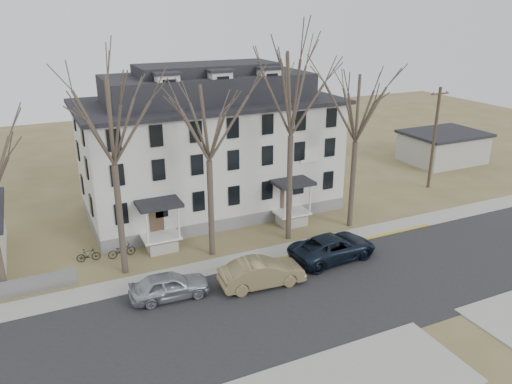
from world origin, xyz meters
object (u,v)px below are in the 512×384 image
boarding_house (210,147)px  bicycle_right (88,255)px  utility_pole_far (434,137)px  tree_center (292,88)px  tree_mid_left (208,118)px  car_silver (169,286)px  car_navy (333,248)px  car_tan (262,273)px  tree_far_left (109,114)px  tree_mid_right (358,104)px  bicycle_left (122,251)px

boarding_house → bicycle_right: (-10.94, -5.67, -4.91)m
utility_pole_far → bicycle_right: utility_pole_far is taller
tree_center → tree_mid_left: bearing=180.0°
boarding_house → car_silver: size_ratio=4.47×
tree_mid_left → tree_center: tree_center is taller
boarding_house → car_navy: bearing=-71.2°
boarding_house → car_tan: boarding_house is taller
car_silver → car_navy: size_ratio=0.76×
tree_far_left → tree_mid_right: size_ratio=1.08×
tree_far_left → car_tan: tree_far_left is taller
tree_far_left → tree_mid_left: 6.05m
utility_pole_far → bicycle_right: size_ratio=6.09×
tree_far_left → bicycle_right: (-1.94, 2.48, -9.87)m
tree_mid_left → tree_center: bearing=0.0°
car_silver → tree_far_left: bearing=26.4°
car_navy → bicycle_right: (-15.12, 6.63, -0.38)m
tree_far_left → car_silver: 10.58m
tree_mid_left → tree_center: 6.18m
tree_mid_left → bicycle_right: bearing=162.6°
tree_mid_right → car_silver: 18.50m
tree_mid_right → bicycle_right: (-19.44, 2.48, -9.13)m
boarding_house → car_tan: (-1.72, -13.41, -4.51)m
tree_mid_left → car_tan: bearing=-76.3°
boarding_house → utility_pole_far: size_ratio=2.19×
tree_center → bicycle_right: bearing=169.9°
car_silver → car_navy: 11.41m
tree_mid_left → car_silver: bearing=-135.1°
tree_mid_left → car_tan: (1.28, -5.25, -8.73)m
utility_pole_far → bicycle_left: (-29.28, -2.03, -4.41)m
tree_mid_left → bicycle_right: tree_mid_left is taller
tree_center → car_navy: size_ratio=2.40×
car_silver → bicycle_left: size_ratio=2.47×
tree_mid_left → tree_mid_right: (11.50, 0.00, 0.00)m
utility_pole_far → bicycle_right: (-31.44, -1.72, -4.44)m
car_tan → tree_center: bearing=-37.6°
bicycle_left → bicycle_right: 2.18m
car_silver → car_tan: car_tan is taller
tree_mid_right → car_navy: bearing=-136.1°
car_silver → bicycle_left: car_silver is taller
bicycle_left → bicycle_right: bicycle_left is taller
car_tan → bicycle_left: 10.25m
utility_pole_far → car_tan: size_ratio=1.80×
boarding_house → bicycle_left: (-8.78, -5.98, -4.89)m
car_navy → tree_far_left: bearing=68.5°
bicycle_right → tree_mid_left: bearing=-101.4°
car_silver → bicycle_right: size_ratio=2.98×
car_navy → bicycle_right: size_ratio=3.92×
tree_mid_left → bicycle_right: size_ratio=8.16×
tree_mid_left → tree_center: size_ratio=0.87×
tree_center → utility_pole_far: 19.03m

